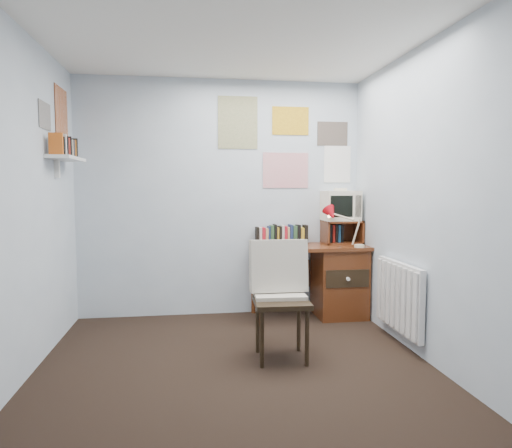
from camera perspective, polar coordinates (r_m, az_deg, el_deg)
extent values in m
plane|color=black|center=(3.43, -2.12, -18.91)|extent=(3.50, 3.50, 0.00)
cube|color=silver|center=(4.89, -4.37, 3.23)|extent=(3.00, 0.02, 2.50)
cube|color=silver|center=(3.34, -28.75, 2.02)|extent=(0.02, 3.50, 2.50)
cube|color=silver|center=(3.62, 22.14, 2.41)|extent=(0.02, 3.50, 2.50)
cube|color=white|center=(3.34, -2.26, 24.43)|extent=(3.00, 3.50, 0.02)
cube|color=#622E16|center=(4.80, 6.69, -2.89)|extent=(1.20, 0.55, 0.03)
cube|color=#622E16|center=(4.96, 10.36, -7.15)|extent=(0.50, 0.50, 0.72)
cylinder|color=#622E16|center=(4.53, 0.49, -8.21)|extent=(0.04, 0.04, 0.72)
cylinder|color=#622E16|center=(4.98, -0.34, -7.02)|extent=(0.04, 0.04, 0.72)
cube|color=#622E16|center=(5.04, 3.14, -6.24)|extent=(0.64, 0.02, 0.30)
cube|color=black|center=(3.67, 3.20, -9.76)|extent=(0.49, 0.47, 0.92)
cube|color=red|center=(4.72, 12.83, -0.63)|extent=(0.28, 0.25, 0.37)
cube|color=#622E16|center=(5.01, 10.68, -0.99)|extent=(0.40, 0.30, 0.25)
cube|color=beige|center=(5.00, 10.47, 2.44)|extent=(0.37, 0.34, 0.35)
cube|color=#622E16|center=(4.91, 3.44, -1.20)|extent=(0.60, 0.14, 0.22)
cube|color=white|center=(4.20, 17.47, -8.65)|extent=(0.09, 0.80, 0.60)
cube|color=white|center=(4.36, -22.62, 7.58)|extent=(0.20, 0.62, 0.24)
cube|color=white|center=(5.00, 3.75, 10.14)|extent=(1.20, 0.01, 0.90)
cube|color=white|center=(4.43, -23.98, 12.44)|extent=(0.01, 0.70, 0.60)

